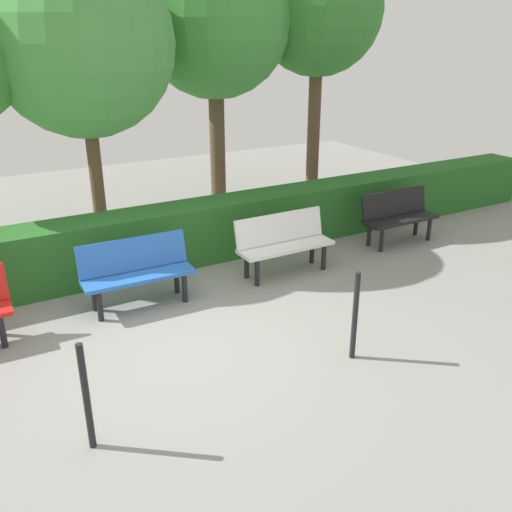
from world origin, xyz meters
TOP-DOWN VIEW (x-y plane):
  - ground_plane at (0.00, 0.00)m, footprint 18.34×18.34m
  - bench_black at (-4.38, -1.01)m, footprint 1.36×0.47m
  - bench_white at (-2.06, -0.88)m, footprint 1.43×0.46m
  - bench_blue at (0.11, -0.93)m, footprint 1.40×0.50m
  - hedge_row at (-1.01, -1.95)m, footprint 14.34×0.66m
  - tree_near at (-4.52, -3.69)m, footprint 2.39×2.39m
  - tree_mid at (-2.55, -4.03)m, footprint 2.71×2.71m
  - tree_far at (-0.07, -3.32)m, footprint 2.74×2.74m
  - railing_post_mid at (-1.48, 1.43)m, footprint 0.06×0.06m
  - railing_post_far at (1.30, 1.43)m, footprint 0.06×0.06m

SIDE VIEW (x-z plane):
  - ground_plane at x=0.00m, z-range 0.00..0.00m
  - hedge_row at x=-1.01m, z-range 0.00..0.89m
  - bench_black at x=-4.38m, z-range 0.05..0.91m
  - bench_blue at x=0.11m, z-range 0.05..0.91m
  - bench_white at x=-2.06m, z-range 0.05..0.91m
  - railing_post_mid at x=-1.48m, z-range 0.00..1.00m
  - railing_post_far at x=1.30m, z-range 0.00..1.00m
  - tree_far at x=-0.07m, z-range 0.87..5.37m
  - tree_mid at x=-2.55m, z-range 1.04..5.88m
  - tree_near at x=-4.52m, z-range 1.21..6.07m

